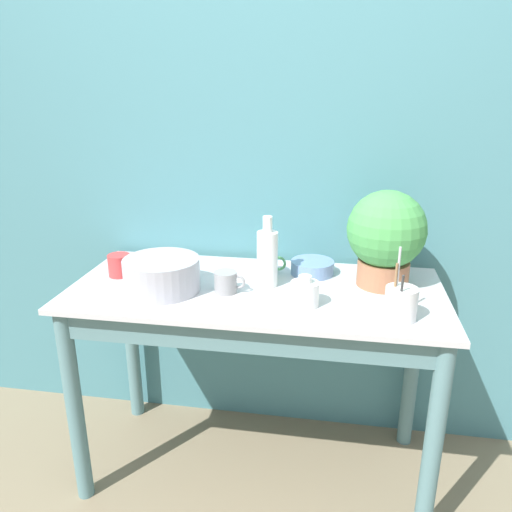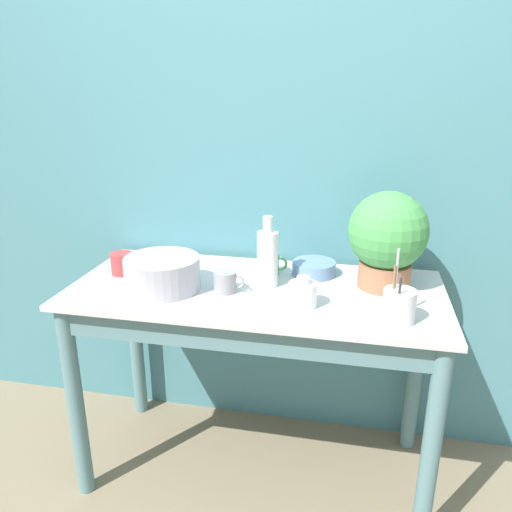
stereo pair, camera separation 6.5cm
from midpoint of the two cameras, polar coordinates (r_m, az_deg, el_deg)
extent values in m
cube|color=teal|center=(2.06, 3.02, 10.55)|extent=(6.00, 0.05, 2.40)
cylinder|color=slate|center=(2.01, -19.02, -15.71)|extent=(0.06, 0.06, 0.78)
cylinder|color=slate|center=(1.81, 20.38, -20.30)|extent=(0.06, 0.06, 0.78)
cylinder|color=slate|center=(2.40, -12.83, -9.09)|extent=(0.06, 0.06, 0.78)
cylinder|color=slate|center=(2.23, 18.60, -11.95)|extent=(0.06, 0.06, 0.78)
cube|color=slate|center=(1.62, -0.71, -9.33)|extent=(1.25, 0.02, 0.10)
cube|color=silver|center=(1.82, 1.03, -3.87)|extent=(1.35, 0.62, 0.02)
cylinder|color=#A36647|center=(1.87, 15.40, -2.09)|extent=(0.19, 0.19, 0.09)
sphere|color=#47994C|center=(1.82, 15.85, 2.77)|extent=(0.28, 0.28, 0.28)
cylinder|color=#A8A8B2|center=(1.81, -9.64, -1.97)|extent=(0.27, 0.27, 0.12)
cylinder|color=white|center=(1.80, 2.36, -0.39)|extent=(0.08, 0.08, 0.20)
cylinder|color=white|center=(1.76, 2.42, 3.63)|extent=(0.03, 0.03, 0.06)
cylinder|color=white|center=(1.66, 6.50, -4.41)|extent=(0.10, 0.10, 0.08)
cylinder|color=white|center=(1.64, 6.57, -2.73)|extent=(0.04, 0.04, 0.02)
cylinder|color=gray|center=(1.77, -2.50, -2.95)|extent=(0.08, 0.08, 0.08)
torus|color=gray|center=(1.76, -1.07, -2.95)|extent=(0.05, 0.01, 0.05)
cylinder|color=#4C935B|center=(1.92, 2.42, -0.92)|extent=(0.08, 0.08, 0.09)
torus|color=#4C935B|center=(1.92, 3.74, -0.89)|extent=(0.06, 0.01, 0.06)
cylinder|color=#C63838|center=(1.99, -14.16, -0.83)|extent=(0.09, 0.09, 0.08)
torus|color=#C63838|center=(1.97, -12.91, -0.82)|extent=(0.06, 0.01, 0.06)
cylinder|color=#6684B2|center=(1.94, 7.59, -1.38)|extent=(0.17, 0.17, 0.05)
cylinder|color=silver|center=(1.62, 17.16, -5.49)|extent=(0.10, 0.10, 0.10)
cylinder|color=#B7B7BC|center=(1.60, 16.78, -3.14)|extent=(0.01, 0.01, 0.23)
cylinder|color=olive|center=(1.61, 16.51, -4.09)|extent=(0.01, 0.02, 0.18)
cylinder|color=#333333|center=(1.58, 17.11, -4.88)|extent=(0.01, 0.03, 0.16)
camera|label=1|loc=(0.03, -88.95, 0.37)|focal=35.00mm
camera|label=2|loc=(0.03, 91.05, -0.37)|focal=35.00mm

